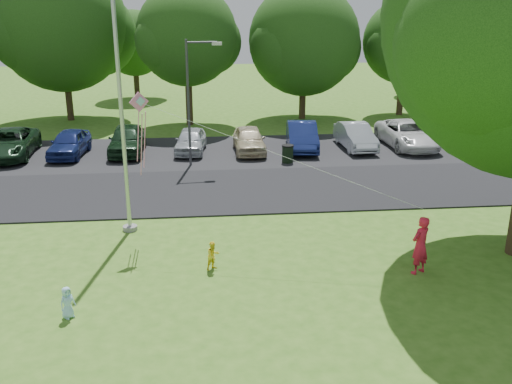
{
  "coord_description": "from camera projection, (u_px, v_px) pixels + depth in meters",
  "views": [
    {
      "loc": [
        -0.96,
        -13.87,
        7.63
      ],
      "look_at": [
        0.84,
        4.0,
        1.6
      ],
      "focal_mm": 40.0,
      "sensor_mm": 36.0,
      "label": 1
    }
  ],
  "objects": [
    {
      "name": "street_lamp",
      "position": [
        193.0,
        92.0,
        26.62
      ],
      "size": [
        1.69,
        0.29,
        5.99
      ],
      "rotation": [
        0.0,
        0.0,
        0.07
      ],
      "color": "#3F3F44",
      "rests_on": "ground"
    },
    {
      "name": "parking_strip",
      "position": [
        219.0,
        152.0,
        30.21
      ],
      "size": [
        42.0,
        7.0,
        0.06
      ],
      "primitive_type": "cube",
      "color": "black",
      "rests_on": "ground"
    },
    {
      "name": "woman",
      "position": [
        420.0,
        245.0,
        16.57
      ],
      "size": [
        0.77,
        0.69,
        1.77
      ],
      "primitive_type": "imported",
      "rotation": [
        0.0,
        0.0,
        3.66
      ],
      "color": "red",
      "rests_on": "ground"
    },
    {
      "name": "flagpole",
      "position": [
        121.0,
        112.0,
        18.66
      ],
      "size": [
        0.5,
        0.5,
        10.0
      ],
      "color": "#B7BABF",
      "rests_on": "ground"
    },
    {
      "name": "park_road",
      "position": [
        224.0,
        190.0,
        24.08
      ],
      "size": [
        60.0,
        6.0,
        0.06
      ],
      "primitive_type": "cube",
      "color": "black",
      "rests_on": "ground"
    },
    {
      "name": "parked_cars",
      "position": [
        215.0,
        139.0,
        29.95
      ],
      "size": [
        23.49,
        5.17,
        1.47
      ],
      "color": "black",
      "rests_on": "ground"
    },
    {
      "name": "child_blue",
      "position": [
        67.0,
        302.0,
        14.35
      ],
      "size": [
        0.48,
        0.48,
        0.85
      ],
      "primitive_type": "imported",
      "rotation": [
        0.0,
        0.0,
        0.8
      ],
      "color": "#A6DDFF",
      "rests_on": "ground"
    },
    {
      "name": "tree_row",
      "position": [
        236.0,
        32.0,
        36.79
      ],
      "size": [
        64.35,
        11.94,
        10.88
      ],
      "color": "#332316",
      "rests_on": "ground"
    },
    {
      "name": "ground",
      "position": [
        240.0,
        294.0,
        15.6
      ],
      "size": [
        120.0,
        120.0,
        0.0
      ],
      "primitive_type": "plane",
      "color": "#3D6F1D",
      "rests_on": "ground"
    },
    {
      "name": "trash_can",
      "position": [
        288.0,
        154.0,
        28.03
      ],
      "size": [
        0.59,
        0.59,
        0.93
      ],
      "rotation": [
        0.0,
        0.0,
        0.18
      ],
      "color": "black",
      "rests_on": "ground"
    },
    {
      "name": "horizon_trees",
      "position": [
        259.0,
        44.0,
        46.57
      ],
      "size": [
        77.46,
        7.2,
        7.02
      ],
      "color": "#332316",
      "rests_on": "ground"
    },
    {
      "name": "kite",
      "position": [
        147.0,
        118.0,
        17.91
      ],
      "size": [
        8.45,
        3.7,
        2.95
      ],
      "rotation": [
        0.0,
        0.0,
        0.46
      ],
      "color": "pink",
      "rests_on": "ground"
    },
    {
      "name": "child_yellow",
      "position": [
        213.0,
        256.0,
        16.94
      ],
      "size": [
        0.55,
        0.52,
        0.89
      ],
      "primitive_type": "imported",
      "rotation": [
        0.0,
        0.0,
        0.62
      ],
      "color": "yellow",
      "rests_on": "ground"
    }
  ]
}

